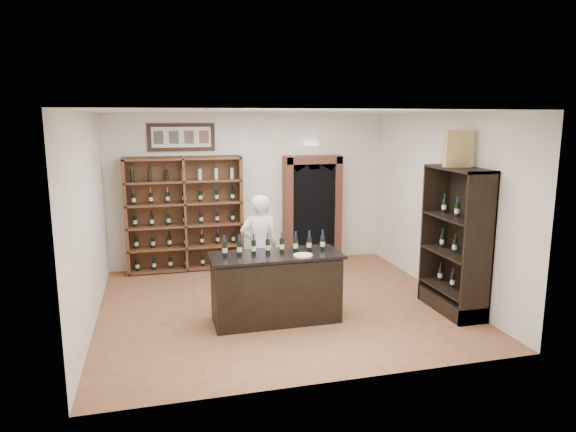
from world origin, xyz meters
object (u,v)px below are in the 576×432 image
object	(u,v)px
side_cabinet	(456,263)
shopkeeper	(259,246)
tasting_counter	(276,288)
wine_crate	(458,149)
counter_bottle_0	(225,249)
wine_shelf	(185,214)

from	to	relation	value
side_cabinet	shopkeeper	bearing A→B (deg)	153.54
tasting_counter	shopkeeper	world-z (taller)	shopkeeper
tasting_counter	shopkeeper	distance (m)	1.13
wine_crate	tasting_counter	bearing A→B (deg)	-175.12
tasting_counter	counter_bottle_0	xyz separation A→B (m)	(-0.72, 0.05, 0.61)
wine_shelf	tasting_counter	world-z (taller)	wine_shelf
wine_shelf	shopkeeper	size ratio (longest dim) A/B	1.29
counter_bottle_0	shopkeeper	size ratio (longest dim) A/B	0.18
tasting_counter	wine_crate	world-z (taller)	wine_crate
tasting_counter	wine_shelf	bearing A→B (deg)	110.56
tasting_counter	side_cabinet	size ratio (longest dim) A/B	0.85
side_cabinet	wine_crate	xyz separation A→B (m)	(-0.06, 0.05, 1.71)
tasting_counter	shopkeeper	xyz separation A→B (m)	(-0.02, 1.07, 0.36)
wine_shelf	counter_bottle_0	xyz separation A→B (m)	(0.38, -2.88, 0.01)
wine_shelf	wine_crate	world-z (taller)	wine_crate
wine_crate	side_cabinet	bearing A→B (deg)	-31.26
tasting_counter	counter_bottle_0	size ratio (longest dim) A/B	6.27
shopkeeper	counter_bottle_0	bearing A→B (deg)	54.38
counter_bottle_0	shopkeeper	bearing A→B (deg)	55.60
tasting_counter	counter_bottle_0	bearing A→B (deg)	175.84
side_cabinet	tasting_counter	bearing A→B (deg)	173.72
tasting_counter	side_cabinet	bearing A→B (deg)	-6.28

